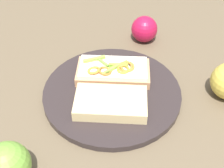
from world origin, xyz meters
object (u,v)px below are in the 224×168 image
at_px(sandwich, 113,71).
at_px(bread_slice_side, 111,103).
at_px(apple_1, 144,29).
at_px(apple_2, 8,165).
at_px(plate, 112,93).

xyz_separation_m(sandwich, bread_slice_side, (0.10, 0.01, -0.00)).
bearing_deg(sandwich, apple_1, 66.19).
height_order(bread_slice_side, apple_2, apple_2).
distance_m(plate, bread_slice_side, 0.05).
xyz_separation_m(plate, sandwich, (-0.05, -0.01, 0.02)).
bearing_deg(apple_1, sandwich, -16.63).
relative_size(plate, apple_1, 4.39).
bearing_deg(plate, apple_2, -30.61).
xyz_separation_m(bread_slice_side, apple_2, (0.19, -0.15, 0.01)).
xyz_separation_m(sandwich, apple_2, (0.28, -0.13, 0.01)).
distance_m(bread_slice_side, apple_1, 0.28).
bearing_deg(sandwich, apple_2, -122.31).
bearing_deg(apple_2, sandwich, 154.87).
bearing_deg(sandwich, bread_slice_side, -90.04).
bearing_deg(bread_slice_side, sandwich, 90.39).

